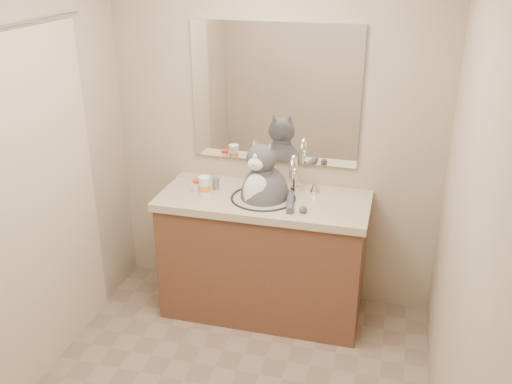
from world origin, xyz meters
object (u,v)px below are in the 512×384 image
at_px(pill_bottle_redcap, 197,186).
at_px(pill_bottle_orange, 205,186).
at_px(cat, 264,192).
at_px(grey_canister, 216,184).

bearing_deg(pill_bottle_redcap, pill_bottle_orange, -22.48).
xyz_separation_m(cat, pill_bottle_redcap, (-0.44, -0.04, 0.01)).
relative_size(pill_bottle_redcap, grey_canister, 1.22).
distance_m(cat, pill_bottle_redcap, 0.44).
xyz_separation_m(pill_bottle_redcap, pill_bottle_orange, (0.06, -0.03, 0.01)).
relative_size(pill_bottle_orange, grey_canister, 1.68).
bearing_deg(grey_canister, pill_bottle_redcap, -137.64).
distance_m(cat, grey_canister, 0.34).
relative_size(cat, pill_bottle_redcap, 6.72).
height_order(pill_bottle_redcap, grey_canister, pill_bottle_redcap).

